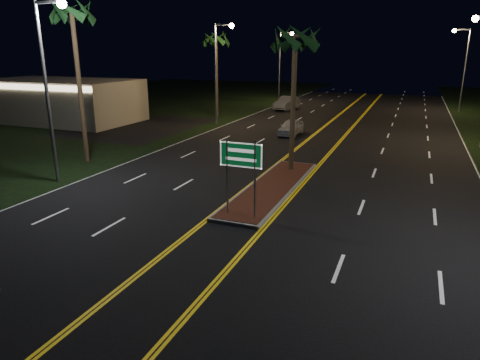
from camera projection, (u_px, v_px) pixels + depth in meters
The scene contains 14 objects.
ground at pixel (212, 245), 15.31m from camera, with size 120.00×120.00×0.00m, color black.
grass_left at pixel (68, 112), 48.24m from camera, with size 40.00×110.00×0.01m, color black.
median_island at pixel (272, 187), 21.49m from camera, with size 2.25×10.25×0.17m.
highway_sign at pixel (241, 162), 17.09m from camera, with size 1.80×0.08×3.20m.
commercial_building at pixel (60, 100), 41.78m from camera, with size 15.00×8.12×4.00m.
streetlight_left_near at pixel (50, 72), 21.01m from camera, with size 1.91×0.44×9.00m.
streetlight_left_mid at pixel (219, 62), 38.76m from camera, with size 1.91×0.44×9.00m.
streetlight_left_far at pixel (282, 59), 56.50m from camera, with size 1.91×0.44×9.00m.
streetlight_right_far at pixel (462, 60), 47.12m from camera, with size 1.91×0.44×9.00m.
palm_median at pixel (295, 39), 22.51m from camera, with size 2.40×2.40×8.30m.
palm_left_near at pixel (72, 14), 24.36m from camera, with size 2.40×2.40×9.80m.
palm_left_far at pixel (216, 39), 42.48m from camera, with size 2.40×2.40×8.80m.
car_near at pixel (291, 126), 35.22m from camera, with size 1.88×4.40×1.47m, color silver.
car_far at pixel (287, 102), 50.24m from camera, with size 2.28×5.32×1.77m, color #989BA1.
Camera 1 is at (6.17, -12.57, 6.69)m, focal length 32.00 mm.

